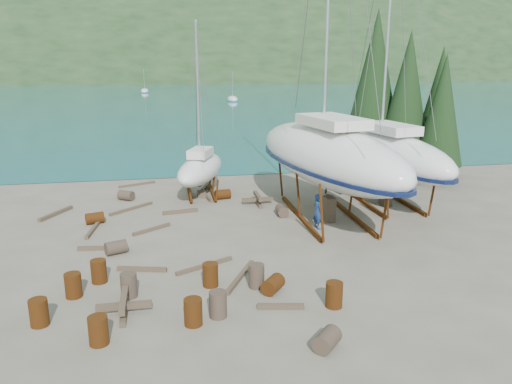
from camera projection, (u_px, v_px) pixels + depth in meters
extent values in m
plane|color=#5D554A|center=(257.00, 254.00, 21.40)|extent=(600.00, 600.00, 0.00)
plane|color=#1A6D84|center=(167.00, 72.00, 320.68)|extent=(700.00, 700.00, 0.00)
ellipsoid|color=#1A3018|center=(167.00, 72.00, 325.43)|extent=(800.00, 360.00, 110.00)
cube|color=beige|center=(12.00, 76.00, 190.87)|extent=(6.00, 5.00, 4.00)
cube|color=#A54C2D|center=(11.00, 68.00, 190.14)|extent=(6.60, 5.60, 1.60)
cube|color=beige|center=(120.00, 75.00, 197.89)|extent=(6.00, 5.00, 4.00)
cube|color=#A54C2D|center=(119.00, 68.00, 197.17)|extent=(6.60, 5.60, 1.60)
cube|color=beige|center=(244.00, 74.00, 206.67)|extent=(6.00, 5.00, 4.00)
cube|color=#A54C2D|center=(244.00, 67.00, 205.95)|extent=(6.60, 5.60, 1.60)
cylinder|color=black|center=(401.00, 167.00, 34.79)|extent=(0.36, 0.36, 1.60)
cone|color=black|center=(407.00, 95.00, 33.50)|extent=(3.60, 3.60, 8.40)
cylinder|color=black|center=(436.00, 174.00, 33.19)|extent=(0.36, 0.36, 1.36)
cone|color=black|center=(442.00, 110.00, 32.09)|extent=(3.06, 3.06, 7.14)
cylinder|color=black|center=(370.00, 161.00, 36.40)|extent=(0.36, 0.36, 1.84)
cone|color=black|center=(375.00, 80.00, 34.91)|extent=(4.14, 4.14, 9.66)
cylinder|color=black|center=(433.00, 164.00, 36.29)|extent=(0.36, 0.36, 1.44)
cone|color=black|center=(439.00, 102.00, 35.13)|extent=(3.24, 3.24, 7.56)
ellipsoid|color=silver|center=(233.00, 99.00, 99.07)|extent=(2.00, 5.00, 1.40)
cylinder|color=silver|center=(232.00, 85.00, 98.33)|extent=(0.08, 0.08, 5.00)
ellipsoid|color=silver|center=(145.00, 91.00, 124.41)|extent=(2.00, 5.00, 1.40)
cylinder|color=silver|center=(144.00, 79.00, 123.67)|extent=(0.08, 0.08, 5.00)
ellipsoid|color=silver|center=(327.00, 155.00, 25.63)|extent=(6.40, 13.85, 3.11)
cube|color=#0A1436|center=(330.00, 179.00, 25.28)|extent=(0.71, 2.41, 1.00)
cube|color=silver|center=(333.00, 121.00, 24.53)|extent=(2.88, 4.34, 0.50)
cube|color=#5D3010|center=(300.00, 217.00, 26.22)|extent=(0.18, 7.34, 0.20)
cube|color=#5D3010|center=(349.00, 214.00, 26.70)|extent=(0.18, 7.34, 0.20)
cube|color=brown|center=(329.00, 209.00, 25.69)|extent=(0.50, 0.80, 1.28)
ellipsoid|color=silver|center=(384.00, 155.00, 28.46)|extent=(5.32, 11.58, 2.64)
cube|color=#0A1436|center=(388.00, 171.00, 28.16)|extent=(0.63, 2.02, 1.00)
cube|color=silver|center=(391.00, 128.00, 27.53)|extent=(2.39, 3.63, 0.50)
cylinder|color=silver|center=(390.00, 5.00, 26.90)|extent=(0.14, 0.14, 13.39)
cube|color=#5D3010|center=(363.00, 202.00, 28.97)|extent=(0.18, 6.14, 0.20)
cube|color=#5D3010|center=(399.00, 200.00, 29.37)|extent=(0.18, 6.14, 0.20)
cube|color=brown|center=(386.00, 196.00, 28.53)|extent=(0.50, 0.80, 1.02)
ellipsoid|color=silver|center=(201.00, 169.00, 30.23)|extent=(4.21, 6.71, 1.65)
cube|color=#0A1436|center=(201.00, 176.00, 30.02)|extent=(0.65, 1.17, 1.00)
cube|color=silver|center=(200.00, 153.00, 29.64)|extent=(1.73, 2.20, 0.50)
cylinder|color=silver|center=(198.00, 89.00, 29.30)|extent=(0.14, 0.14, 7.70)
cube|color=#5D3010|center=(190.00, 194.00, 30.50)|extent=(0.18, 3.53, 0.20)
cube|color=#5D3010|center=(213.00, 193.00, 30.75)|extent=(0.18, 3.53, 0.20)
cube|color=brown|center=(202.00, 194.00, 30.30)|extent=(0.50, 0.80, 0.33)
imported|color=navy|center=(318.00, 211.00, 24.47)|extent=(0.53, 0.71, 1.77)
cylinder|color=#5D3010|center=(73.00, 285.00, 17.48)|extent=(0.58, 0.58, 0.88)
cylinder|color=#2D2823|center=(327.00, 340.00, 14.35)|extent=(1.02, 1.04, 0.58)
cylinder|color=#5D3010|center=(95.00, 218.00, 25.34)|extent=(1.01, 0.81, 0.58)
cylinder|color=#5D3010|center=(193.00, 312.00, 15.63)|extent=(0.58, 0.58, 0.88)
cylinder|color=#5D3010|center=(223.00, 194.00, 29.81)|extent=(0.97, 0.73, 0.58)
cylinder|color=#2D2823|center=(218.00, 304.00, 16.12)|extent=(0.58, 0.58, 0.88)
cylinder|color=#5D3010|center=(334.00, 295.00, 16.78)|extent=(0.58, 0.58, 0.88)
cylinder|color=#5D3010|center=(99.00, 271.00, 18.63)|extent=(0.58, 0.58, 0.88)
cylinder|color=#2D2823|center=(126.00, 195.00, 29.55)|extent=(1.05, 0.96, 0.58)
cylinder|color=#5D3010|center=(98.00, 330.00, 14.57)|extent=(0.58, 0.58, 0.88)
cylinder|color=#2D2823|center=(282.00, 211.00, 26.62)|extent=(0.60, 0.89, 0.58)
cylinder|color=#5D3010|center=(273.00, 285.00, 17.87)|extent=(1.00, 1.05, 0.58)
cylinder|color=#5D3010|center=(39.00, 312.00, 15.60)|extent=(0.58, 0.58, 0.88)
cylinder|color=#5D3010|center=(210.00, 275.00, 18.33)|extent=(0.58, 0.58, 0.88)
cylinder|color=#2D2823|center=(116.00, 248.00, 21.39)|extent=(1.04, 0.88, 0.58)
cylinder|color=#2D2823|center=(129.00, 285.00, 17.49)|extent=(0.58, 0.58, 0.88)
cylinder|color=#2D2823|center=(256.00, 276.00, 18.24)|extent=(0.58, 0.58, 0.88)
cube|color=brown|center=(137.00, 184.00, 33.05)|extent=(2.36, 1.17, 0.14)
cube|color=brown|center=(56.00, 213.00, 26.76)|extent=(1.39, 2.34, 0.19)
cube|color=brown|center=(205.00, 266.00, 20.04)|extent=(2.39, 1.35, 0.15)
cube|color=brown|center=(98.00, 248.00, 21.87)|extent=(1.75, 0.37, 0.17)
cube|color=brown|center=(240.00, 277.00, 19.02)|extent=(1.51, 2.71, 0.16)
cube|color=brown|center=(206.00, 187.00, 32.41)|extent=(0.77, 1.99, 0.19)
cube|color=brown|center=(281.00, 306.00, 16.72)|extent=(1.58, 0.46, 0.17)
cube|color=brown|center=(180.00, 212.00, 27.09)|extent=(1.94, 0.51, 0.19)
cube|color=brown|center=(206.00, 196.00, 30.18)|extent=(0.55, 2.40, 0.15)
cube|color=brown|center=(152.00, 229.00, 24.32)|extent=(1.82, 1.39, 0.15)
cube|color=brown|center=(142.00, 269.00, 19.69)|extent=(1.97, 0.66, 0.17)
cube|color=brown|center=(131.00, 209.00, 27.70)|extent=(2.29, 2.09, 0.15)
cube|color=brown|center=(93.00, 229.00, 24.34)|extent=(0.48, 2.59, 0.16)
cube|color=brown|center=(124.00, 311.00, 16.37)|extent=(0.20, 1.80, 0.20)
cube|color=brown|center=(124.00, 306.00, 16.31)|extent=(1.80, 0.20, 0.20)
cube|color=brown|center=(124.00, 300.00, 16.26)|extent=(0.20, 1.80, 0.20)
cube|color=brown|center=(258.00, 203.00, 28.73)|extent=(0.20, 1.80, 0.20)
cube|color=brown|center=(258.00, 199.00, 28.68)|extent=(1.80, 0.20, 0.20)
cube|color=brown|center=(258.00, 196.00, 28.63)|extent=(0.20, 1.80, 0.20)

